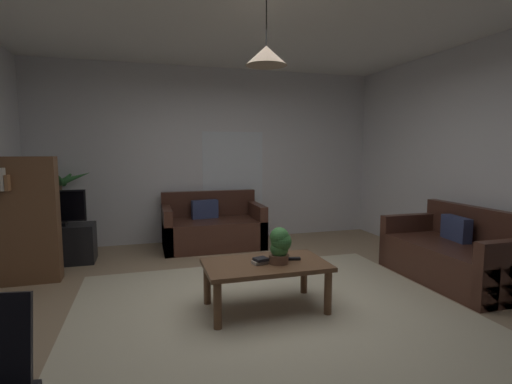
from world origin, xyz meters
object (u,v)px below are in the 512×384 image
Objects in this scene: book_on_table_1 at (261,259)px; pendant_lamp at (266,55)px; remote_on_table_1 at (292,259)px; potted_plant_on_table at (280,244)px; remote_on_table_0 at (284,257)px; potted_palm_corner at (62,216)px; couch_under_window at (213,229)px; coffee_table at (266,270)px; tv at (55,208)px; bookshelf_corner at (23,220)px; tv_stand at (58,244)px; couch_right_side at (455,257)px; book_on_table_0 at (260,262)px.

pendant_lamp is (0.05, 0.02, 1.80)m from book_on_table_1.
potted_plant_on_table is (-0.15, -0.07, 0.17)m from remote_on_table_1.
remote_on_table_0 is 3.52m from potted_palm_corner.
remote_on_table_1 is (0.32, 0.03, -0.03)m from book_on_table_1.
couch_under_window is 12.55× the size of book_on_table_1.
coffee_table is 0.12m from book_on_table_1.
coffee_table is at bearing -88.13° from couch_under_window.
bookshelf_corner reaches higher than tv.
tv is (0.00, -0.02, 0.48)m from tv_stand.
potted_palm_corner is (-4.47, 2.52, 0.26)m from couch_right_side.
tv_stand is 0.48m from tv.
book_on_table_1 is at bearing -86.19° from couch_right_side.
bookshelf_corner is at bearing 149.11° from potted_plant_on_table.
tv reaches higher than remote_on_table_1.
coffee_table is at bearing -86.62° from couch_right_side.
couch_under_window is 2.41m from book_on_table_0.
remote_on_table_0 reaches higher than coffee_table.
potted_palm_corner is 1.26m from bookshelf_corner.
potted_palm_corner is (-0.03, 0.54, 0.28)m from tv_stand.
potted_plant_on_table reaches higher than remote_on_table_1.
tv_stand is (-2.09, 2.13, -0.21)m from book_on_table_0.
potted_palm_corner is (-2.18, 2.65, 0.16)m from coffee_table.
couch_right_side is 4.87m from tv.
remote_on_table_1 is at bearing 2.67° from coffee_table.
couch_right_side is 3.05m from pendant_lamp.
couch_right_side is 11.57× the size of book_on_table_0.
tv_stand is (-2.27, 2.17, -0.37)m from potted_plant_on_table.
couch_right_side is 2.36m from book_on_table_0.
potted_palm_corner reaches higher than tv.
couch_under_window and couch_right_side have the same top height.
remote_on_table_1 is 0.12× the size of potted_palm_corner.
couch_right_side is 1.73× the size of tv_stand.
tv is (-2.10, 2.11, 0.25)m from book_on_table_1.
remote_on_table_1 is at bearing -47.14° from potted_palm_corner.
couch_under_window is 10.93× the size of book_on_table_0.
remote_on_table_0 is (-2.07, -0.06, 0.18)m from couch_right_side.
book_on_table_1 reaches higher than book_on_table_0.
remote_on_table_1 is 0.22× the size of tv.
coffee_table is (0.08, -2.39, 0.10)m from couch_under_window.
remote_on_table_0 is 0.11× the size of bookshelf_corner.
book_on_table_1 is 0.21× the size of pendant_lamp.
potted_plant_on_table is at bearing 127.50° from remote_on_table_1.
book_on_table_1 is 0.73× the size of remote_on_table_1.
book_on_table_0 reaches higher than remote_on_table_1.
book_on_table_0 is at bearing -45.25° from tv.
book_on_table_1 is 0.73× the size of remote_on_table_0.
bookshelf_corner is (-2.34, 1.41, 0.34)m from coffee_table.
remote_on_table_0 is at bearing 20.48° from coffee_table.
book_on_table_0 is 0.84× the size of remote_on_table_1.
tv is at bearing 74.75° from bookshelf_corner.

